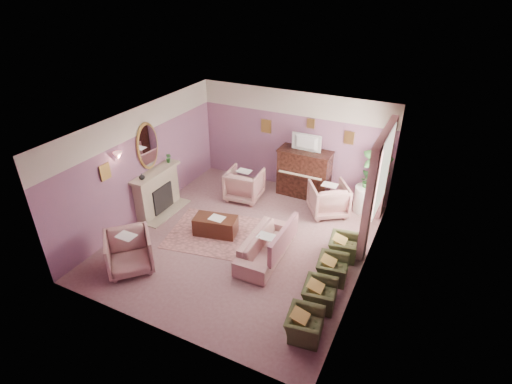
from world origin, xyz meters
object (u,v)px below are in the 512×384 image
at_px(piano, 304,174).
at_px(olive_chair_a, 305,321).
at_px(television, 306,142).
at_px(olive_chair_c, 333,265).
at_px(coffee_table, 216,226).
at_px(floral_armchair_right, 329,197).
at_px(olive_chair_b, 320,291).
at_px(floral_armchair_left, 244,183).
at_px(floral_armchair_front, 129,250).
at_px(olive_chair_d, 344,244).
at_px(side_table, 364,199).
at_px(sofa, 266,242).

xyz_separation_m(piano, olive_chair_a, (1.75, -4.65, -0.35)).
xyz_separation_m(television, olive_chair_c, (1.75, -2.96, -1.30)).
distance_m(coffee_table, floral_armchair_right, 2.97).
bearing_deg(piano, olive_chair_c, -59.84).
relative_size(piano, olive_chair_a, 2.03).
xyz_separation_m(floral_armchair_right, olive_chair_b, (0.83, -3.16, -0.17)).
bearing_deg(floral_armchair_left, floral_armchair_front, -101.61).
bearing_deg(floral_armchair_left, coffee_table, -84.39).
distance_m(olive_chair_a, olive_chair_c, 1.64).
height_order(piano, floral_armchair_right, piano).
bearing_deg(olive_chair_a, olive_chair_d, 90.00).
height_order(olive_chair_a, olive_chair_d, same).
bearing_deg(floral_armchair_right, olive_chair_c, -70.49).
bearing_deg(olive_chair_b, floral_armchair_left, 137.06).
relative_size(piano, floral_armchair_left, 1.49).
bearing_deg(floral_armchair_front, olive_chair_d, 32.04).
xyz_separation_m(piano, television, (0.00, -0.05, 0.95)).
distance_m(olive_chair_b, olive_chair_d, 1.64).
bearing_deg(olive_chair_c, side_table, 90.64).
distance_m(coffee_table, sofa, 1.48).
distance_m(coffee_table, side_table, 3.91).
xyz_separation_m(coffee_table, olive_chair_a, (2.95, -1.91, 0.07)).
distance_m(television, olive_chair_b, 4.36).
bearing_deg(television, olive_chair_a, -69.18).
relative_size(olive_chair_d, side_table, 0.98).
bearing_deg(olive_chair_d, olive_chair_c, -90.00).
xyz_separation_m(floral_armchair_right, olive_chair_d, (0.83, -1.52, -0.17)).
height_order(television, floral_armchair_front, television).
distance_m(sofa, olive_chair_b, 1.72).
height_order(television, floral_armchair_left, television).
bearing_deg(olive_chair_a, piano, 110.61).
height_order(floral_armchair_left, floral_armchair_right, same).
bearing_deg(floral_armchair_right, olive_chair_b, -75.29).
bearing_deg(olive_chair_d, piano, 128.61).
bearing_deg(olive_chair_a, sofa, 132.17).
bearing_deg(piano, olive_chair_d, -51.39).
bearing_deg(olive_chair_d, sofa, -151.77).
relative_size(television, olive_chair_d, 1.16).
distance_m(floral_armchair_front, side_table, 5.91).
bearing_deg(floral_armchair_front, olive_chair_b, 11.51).
bearing_deg(coffee_table, olive_chair_c, -5.28).
bearing_deg(coffee_table, olive_chair_d, 10.54).
relative_size(floral_armchair_right, olive_chair_c, 1.36).
bearing_deg(floral_armchair_right, sofa, -106.01).
bearing_deg(floral_armchair_front, olive_chair_a, -0.43).
xyz_separation_m(coffee_table, olive_chair_b, (2.95, -1.09, 0.07)).
xyz_separation_m(floral_armchair_left, floral_armchair_right, (2.29, 0.26, 0.00)).
relative_size(sofa, side_table, 2.70).
bearing_deg(floral_armchair_front, side_table, 49.34).
bearing_deg(floral_armchair_left, floral_armchair_right, 6.39).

